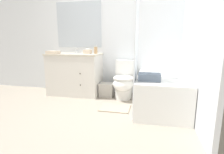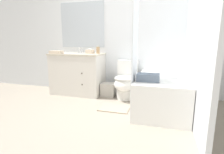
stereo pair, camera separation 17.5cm
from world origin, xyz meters
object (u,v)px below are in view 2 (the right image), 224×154
(soap_dispenser, at_px, (98,50))
(bath_towel_folded, at_px, (148,77))
(hand_towel_folded, at_px, (56,52))
(toilet, at_px, (125,82))
(wastebasket, at_px, (108,90))
(tissue_box, at_px, (90,52))
(bathtub, at_px, (161,92))
(sink_faucet, at_px, (81,51))
(bath_mat, at_px, (115,108))
(vanity_cabinet, at_px, (78,73))

(soap_dispenser, height_order, bath_towel_folded, soap_dispenser)
(hand_towel_folded, height_order, bath_towel_folded, hand_towel_folded)
(toilet, relative_size, wastebasket, 2.63)
(tissue_box, bearing_deg, toilet, -8.82)
(bathtub, height_order, tissue_box, tissue_box)
(wastebasket, bearing_deg, bathtub, -20.65)
(toilet, height_order, tissue_box, tissue_box)
(toilet, xyz_separation_m, bath_towel_folded, (0.48, -0.73, 0.26))
(soap_dispenser, bearing_deg, sink_faucet, 165.36)
(sink_faucet, relative_size, hand_towel_folded, 0.59)
(toilet, bearing_deg, sink_faucet, 166.45)
(toilet, bearing_deg, bathtub, -27.14)
(toilet, height_order, hand_towel_folded, hand_towel_folded)
(tissue_box, bearing_deg, sink_faucet, 153.94)
(bath_towel_folded, bearing_deg, bath_mat, 163.41)
(sink_faucet, bearing_deg, wastebasket, -16.88)
(sink_faucet, relative_size, tissue_box, 0.95)
(vanity_cabinet, distance_m, tissue_box, 0.53)
(sink_faucet, bearing_deg, hand_towel_folded, -136.04)
(hand_towel_folded, bearing_deg, vanity_cabinet, 25.77)
(bathtub, distance_m, wastebasket, 1.10)
(hand_towel_folded, distance_m, bath_mat, 1.66)
(wastebasket, relative_size, tissue_box, 1.82)
(soap_dispenser, bearing_deg, bathtub, -20.68)
(vanity_cabinet, xyz_separation_m, toilet, (1.03, -0.07, -0.10))
(soap_dispenser, bearing_deg, wastebasket, -20.81)
(bath_mat, bearing_deg, bath_towel_folded, -16.59)
(toilet, xyz_separation_m, wastebasket, (-0.35, 0.04, -0.19))
(sink_faucet, xyz_separation_m, soap_dispenser, (0.43, -0.11, 0.04))
(vanity_cabinet, relative_size, toilet, 1.47)
(bath_towel_folded, height_order, bath_mat, bath_towel_folded)
(vanity_cabinet, height_order, hand_towel_folded, hand_towel_folded)
(wastebasket, bearing_deg, tissue_box, 169.57)
(hand_towel_folded, xyz_separation_m, bath_towel_folded, (1.87, -0.62, -0.29))
(bath_towel_folded, bearing_deg, bathtub, 63.99)
(toilet, bearing_deg, bath_mat, -95.51)
(vanity_cabinet, xyz_separation_m, bathtub, (1.70, -0.41, -0.16))
(toilet, bearing_deg, vanity_cabinet, 176.04)
(sink_faucet, bearing_deg, bath_towel_folded, -32.97)
(vanity_cabinet, distance_m, bath_towel_folded, 1.71)
(sink_faucet, distance_m, soap_dispenser, 0.45)
(soap_dispenser, height_order, bath_mat, soap_dispenser)
(wastebasket, distance_m, soap_dispenser, 0.82)
(tissue_box, bearing_deg, bath_towel_folded, -34.32)
(bathtub, bearing_deg, vanity_cabinet, 166.31)
(tissue_box, distance_m, bath_mat, 1.32)
(toilet, relative_size, soap_dispenser, 4.29)
(soap_dispenser, bearing_deg, hand_towel_folded, -163.31)
(toilet, distance_m, bath_towel_folded, 0.91)
(toilet, bearing_deg, wastebasket, 173.05)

